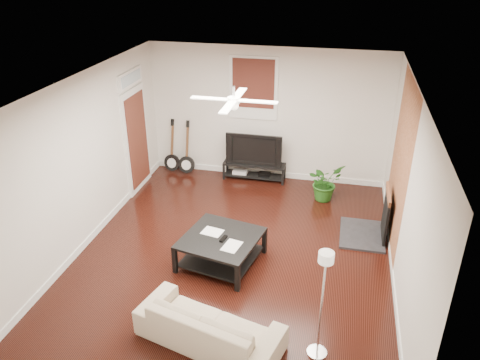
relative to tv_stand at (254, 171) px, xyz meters
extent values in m
cube|color=black|center=(0.22, -2.78, -0.19)|extent=(5.00, 6.00, 0.01)
cube|color=white|center=(0.22, -2.78, 2.61)|extent=(5.00, 6.00, 0.01)
cube|color=silver|center=(0.22, 0.22, 1.21)|extent=(5.00, 0.01, 2.80)
cube|color=silver|center=(0.22, -5.78, 1.21)|extent=(5.00, 0.01, 2.80)
cube|color=silver|center=(-2.28, -2.78, 1.21)|extent=(0.01, 6.00, 2.80)
cube|color=silver|center=(2.72, -2.78, 1.21)|extent=(0.01, 6.00, 2.80)
cube|color=#995631|center=(2.71, -1.78, 1.21)|extent=(0.02, 2.20, 2.80)
cube|color=black|center=(2.42, -1.78, 0.27)|extent=(0.80, 1.10, 0.92)
cube|color=#3E1411|center=(-0.08, 0.19, 1.76)|extent=(1.00, 0.06, 1.30)
cube|color=white|center=(-2.24, -0.88, 1.06)|extent=(0.08, 1.00, 2.50)
cube|color=black|center=(0.00, 0.00, 0.00)|extent=(1.32, 0.35, 0.37)
imported|color=black|center=(0.00, 0.02, 0.53)|extent=(1.19, 0.16, 0.68)
cube|color=black|center=(0.07, -3.06, 0.05)|extent=(1.33, 1.33, 0.47)
imported|color=tan|center=(0.36, -4.74, 0.09)|extent=(1.99, 1.19, 0.54)
imported|color=#245E1B|center=(1.53, -0.58, 0.19)|extent=(0.88, 0.89, 0.75)
camera|label=1|loc=(1.72, -9.02, 4.35)|focal=35.27mm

